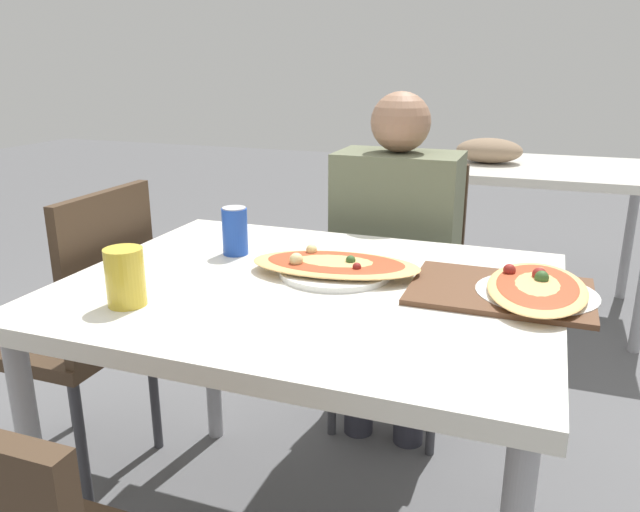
# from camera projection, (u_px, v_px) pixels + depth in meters

# --- Properties ---
(dining_table) EXTENTS (1.10, 0.87, 0.75)m
(dining_table) POSITION_uv_depth(u_px,v_px,m) (309.00, 315.00, 1.44)
(dining_table) COLOR silver
(dining_table) RESTS_ON ground_plane
(chair_far_seated) EXTENTS (0.40, 0.40, 0.90)m
(chair_far_seated) POSITION_uv_depth(u_px,v_px,m) (401.00, 279.00, 2.16)
(chair_far_seated) COLOR #3F2D1E
(chair_far_seated) RESTS_ON ground_plane
(chair_side_left) EXTENTS (0.40, 0.40, 0.90)m
(chair_side_left) POSITION_uv_depth(u_px,v_px,m) (83.00, 322.00, 1.81)
(chair_side_left) COLOR #3F2D1E
(chair_side_left) RESTS_ON ground_plane
(person_seated) EXTENTS (0.39, 0.26, 1.14)m
(person_seated) POSITION_uv_depth(u_px,v_px,m) (395.00, 242.00, 2.01)
(person_seated) COLOR #2D2D38
(person_seated) RESTS_ON ground_plane
(pizza_main) EXTENTS (0.42, 0.27, 0.06)m
(pizza_main) POSITION_uv_depth(u_px,v_px,m) (335.00, 266.00, 1.48)
(pizza_main) COLOR white
(pizza_main) RESTS_ON dining_table
(soda_can) EXTENTS (0.07, 0.07, 0.12)m
(soda_can) POSITION_uv_depth(u_px,v_px,m) (235.00, 231.00, 1.62)
(soda_can) COLOR #1E47B2
(soda_can) RESTS_ON dining_table
(drink_glass) EXTENTS (0.08, 0.08, 0.12)m
(drink_glass) POSITION_uv_depth(u_px,v_px,m) (125.00, 277.00, 1.28)
(drink_glass) COLOR gold
(drink_glass) RESTS_ON dining_table
(serving_tray) EXTENTS (0.38, 0.28, 0.01)m
(serving_tray) POSITION_uv_depth(u_px,v_px,m) (500.00, 291.00, 1.36)
(serving_tray) COLOR brown
(serving_tray) RESTS_ON dining_table
(pizza_second) EXTENTS (0.25, 0.35, 0.06)m
(pizza_second) POSITION_uv_depth(u_px,v_px,m) (537.00, 289.00, 1.33)
(pizza_second) COLOR white
(pizza_second) RESTS_ON dining_table
(background_table) EXTENTS (1.10, 0.80, 0.87)m
(background_table) POSITION_uv_depth(u_px,v_px,m) (525.00, 176.00, 3.05)
(background_table) COLOR silver
(background_table) RESTS_ON ground_plane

